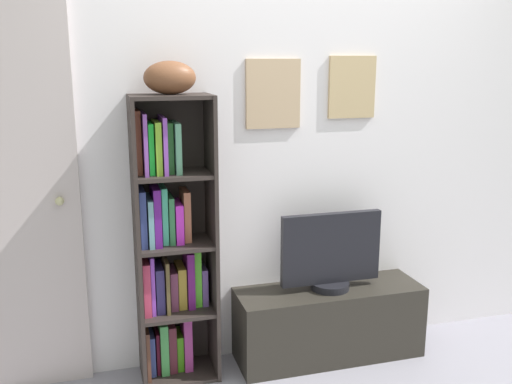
# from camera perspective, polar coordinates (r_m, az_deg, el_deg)

# --- Properties ---
(back_wall) EXTENTS (4.80, 0.08, 2.33)m
(back_wall) POSITION_cam_1_polar(r_m,az_deg,el_deg) (3.23, 4.28, 3.89)
(back_wall) COLOR silver
(back_wall) RESTS_ON ground
(bookshelf) EXTENTS (0.41, 0.28, 1.52)m
(bookshelf) POSITION_cam_1_polar(r_m,az_deg,el_deg) (3.03, -8.68, -5.52)
(bookshelf) COLOR #2C2522
(bookshelf) RESTS_ON ground
(football) EXTENTS (0.27, 0.19, 0.16)m
(football) POSITION_cam_1_polar(r_m,az_deg,el_deg) (2.85, -8.65, 11.28)
(football) COLOR brown
(football) RESTS_ON bookshelf
(tv_stand) EXTENTS (1.07, 0.34, 0.42)m
(tv_stand) POSITION_cam_1_polar(r_m,az_deg,el_deg) (3.39, 7.33, -12.85)
(tv_stand) COLOR #2A2720
(tv_stand) RESTS_ON ground
(television) EXTENTS (0.58, 0.22, 0.44)m
(television) POSITION_cam_1_polar(r_m,az_deg,el_deg) (3.23, 7.54, -6.09)
(television) COLOR black
(television) RESTS_ON tv_stand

